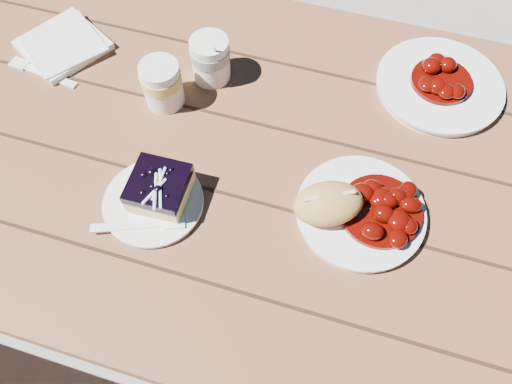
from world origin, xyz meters
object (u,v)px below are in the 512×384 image
(dessert_plate, at_px, (154,203))
(blueberry_cake, at_px, (159,188))
(coffee_cup, at_px, (211,59))
(second_plate, at_px, (439,86))
(second_cup, at_px, (162,84))
(main_plate, at_px, (360,213))
(bread_roll, at_px, (328,204))
(picnic_table, at_px, (218,193))

(dessert_plate, distance_m, blueberry_cake, 0.04)
(dessert_plate, xyz_separation_m, coffee_cup, (-0.00, 0.30, 0.04))
(second_plate, distance_m, second_cup, 0.53)
(second_plate, bearing_deg, second_cup, -159.91)
(main_plate, relative_size, bread_roll, 1.83)
(bread_roll, bearing_deg, blueberry_cake, -170.40)
(picnic_table, bearing_deg, bread_roll, -17.90)
(bread_roll, distance_m, second_plate, 0.37)
(dessert_plate, relative_size, second_cup, 1.80)
(bread_roll, bearing_deg, second_plate, 66.14)
(coffee_cup, distance_m, second_cup, 0.11)
(picnic_table, height_order, second_cup, second_cup)
(main_plate, relative_size, second_cup, 2.30)
(main_plate, relative_size, dessert_plate, 1.28)
(picnic_table, distance_m, coffee_cup, 0.27)
(blueberry_cake, relative_size, coffee_cup, 1.03)
(picnic_table, relative_size, second_plate, 8.35)
(dessert_plate, xyz_separation_m, second_cup, (-0.07, 0.22, 0.04))
(bread_roll, height_order, second_cup, second_cup)
(dessert_plate, bearing_deg, picnic_table, 66.80)
(blueberry_cake, bearing_deg, second_cup, 108.90)
(second_cup, bearing_deg, blueberry_cake, -69.56)
(bread_roll, distance_m, second_cup, 0.38)
(second_cup, bearing_deg, picnic_table, -33.81)
(coffee_cup, bearing_deg, picnic_table, -70.90)
(second_plate, bearing_deg, dessert_plate, -137.36)
(picnic_table, bearing_deg, second_plate, 35.15)
(main_plate, bearing_deg, dessert_plate, -166.51)
(bread_roll, xyz_separation_m, second_cup, (-0.35, 0.16, 0.00))
(blueberry_cake, relative_size, second_cup, 1.03)
(main_plate, xyz_separation_m, blueberry_cake, (-0.33, -0.07, 0.03))
(blueberry_cake, xyz_separation_m, coffee_cup, (-0.01, 0.29, 0.01))
(bread_roll, height_order, dessert_plate, bread_roll)
(coffee_cup, bearing_deg, second_plate, 12.65)
(bread_roll, xyz_separation_m, dessert_plate, (-0.28, -0.06, -0.04))
(picnic_table, distance_m, second_cup, 0.25)
(dessert_plate, height_order, second_plate, second_plate)
(picnic_table, xyz_separation_m, blueberry_cake, (-0.05, -0.12, 0.20))
(blueberry_cake, bearing_deg, coffee_cup, 90.51)
(coffee_cup, bearing_deg, main_plate, -33.02)
(picnic_table, bearing_deg, second_cup, 146.19)
(main_plate, xyz_separation_m, coffee_cup, (-0.34, 0.22, 0.04))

